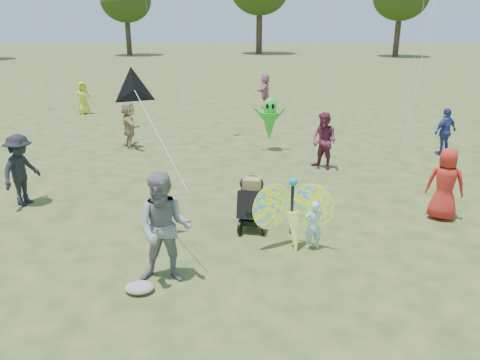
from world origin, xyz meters
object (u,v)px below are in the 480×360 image
child_girl (313,225)px  alien_kite (270,121)px  crowd_c (445,131)px  crowd_e (324,141)px  crowd_a (445,184)px  butterfly_kite (293,215)px  jogging_stroller (252,199)px  crowd_d (129,125)px  crowd_b (21,170)px  adult_man (165,229)px  crowd_j (265,90)px  crowd_g (83,98)px

child_girl → alien_kite: size_ratio=0.55×
crowd_c → alien_kite: alien_kite is taller
crowd_e → crowd_c: bearing=66.9°
crowd_a → butterfly_kite: bearing=44.3°
jogging_stroller → butterfly_kite: 1.23m
child_girl → butterfly_kite: (-0.39, 0.03, 0.20)m
crowd_d → crowd_e: crowd_e is taller
child_girl → butterfly_kite: butterfly_kite is taller
crowd_b → crowd_c: (11.59, 4.36, -0.09)m
adult_man → crowd_j: 16.68m
crowd_b → butterfly_kite: bearing=-94.1°
child_girl → crowd_d: 9.04m
crowd_a → crowd_b: (-9.46, 0.80, 0.05)m
crowd_a → crowd_b: crowd_b is taller
crowd_a → crowd_j: crowd_j is taller
crowd_j → alien_kite: (-0.23, -8.25, 0.15)m
adult_man → butterfly_kite: adult_man is taller
butterfly_kite → alien_kite: (-0.05, 7.07, 0.30)m
crowd_c → crowd_g: crowd_c is taller
crowd_j → crowd_g: bearing=-60.7°
crowd_b → crowd_j: 14.52m
butterfly_kite → crowd_g: bearing=121.6°
crowd_c → crowd_b: bearing=-6.7°
adult_man → crowd_a: 6.18m
crowd_d → crowd_j: bearing=-54.6°
crowd_d → crowd_e: size_ratio=0.95×
crowd_e → crowd_g: 12.77m
child_girl → crowd_c: crowd_c is taller
crowd_c → crowd_g: bearing=-53.7°
crowd_a → butterfly_kite: crowd_a is taller
crowd_a → alien_kite: 6.63m
crowd_c → jogging_stroller: (-6.28, -5.60, -0.14)m
jogging_stroller → crowd_c: bearing=53.8°
crowd_j → butterfly_kite: bearing=15.7°
crowd_g → jogging_stroller: bearing=-84.8°
crowd_g → crowd_a: bearing=-71.7°
crowd_c → child_girl: bearing=24.7°
crowd_b → child_girl: bearing=-93.3°
adult_man → crowd_d: bearing=107.9°
crowd_e → jogging_stroller: crowd_e is taller
adult_man → child_girl: bearing=25.5°
crowd_g → jogging_stroller: size_ratio=1.34×
crowd_a → crowd_g: bearing=-24.0°
crowd_b → crowd_g: (-2.18, 11.19, -0.10)m
crowd_g → butterfly_kite: crowd_g is taller
crowd_b → crowd_g: size_ratio=1.14×
crowd_c → jogging_stroller: bearing=14.3°
crowd_j → butterfly_kite: size_ratio=0.94×
child_girl → jogging_stroller: (-1.14, 1.00, 0.14)m
crowd_b → crowd_e: (7.47, 2.82, -0.02)m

